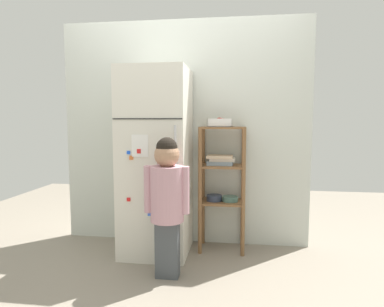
{
  "coord_description": "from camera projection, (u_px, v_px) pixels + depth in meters",
  "views": [
    {
      "loc": [
        0.53,
        -2.92,
        1.22
      ],
      "look_at": [
        0.12,
        0.02,
        0.92
      ],
      "focal_mm": 31.37,
      "sensor_mm": 36.0,
      "label": 1
    }
  ],
  "objects": [
    {
      "name": "ground_plane",
      "position": [
        178.0,
        253.0,
        3.07
      ],
      "size": [
        6.0,
        6.0,
        0.0
      ],
      "primitive_type": "plane",
      "color": "gray"
    },
    {
      "name": "kitchen_wall_back",
      "position": [
        184.0,
        133.0,
        3.29
      ],
      "size": [
        2.42,
        0.03,
        2.17
      ],
      "primitive_type": "cube",
      "color": "silver",
      "rests_on": "ground"
    },
    {
      "name": "refrigerator",
      "position": [
        156.0,
        162.0,
        3.03
      ],
      "size": [
        0.59,
        0.61,
        1.67
      ],
      "color": "silver",
      "rests_on": "ground"
    },
    {
      "name": "child_standing",
      "position": [
        167.0,
        193.0,
        2.55
      ],
      "size": [
        0.35,
        0.26,
        1.09
      ],
      "color": "#44484D",
      "rests_on": "ground"
    },
    {
      "name": "pantry_shelf_unit",
      "position": [
        222.0,
        176.0,
        3.1
      ],
      "size": [
        0.42,
        0.3,
        1.15
      ],
      "color": "brown",
      "rests_on": "ground"
    },
    {
      "name": "fruit_bin",
      "position": [
        220.0,
        123.0,
        3.05
      ],
      "size": [
        0.22,
        0.14,
        0.09
      ],
      "color": "white",
      "rests_on": "pantry_shelf_unit"
    }
  ]
}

